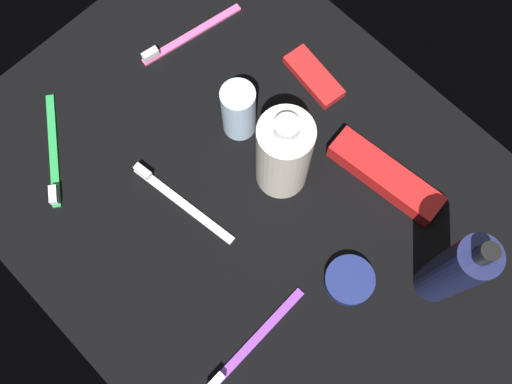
{
  "coord_description": "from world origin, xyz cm",
  "views": [
    {
      "loc": [
        -17.7,
        17.45,
        82.1
      ],
      "look_at": [
        0.0,
        0.0,
        3.0
      ],
      "focal_mm": 41.51,
      "sensor_mm": 36.0,
      "label": 1
    }
  ],
  "objects_px": {
    "snack_bar_red": "(314,77)",
    "lotion_bottle": "(455,271)",
    "toothbrush_green": "(53,156)",
    "toothbrush_purple": "(250,345)",
    "bodywash_bottle": "(283,154)",
    "toothpaste_box_red": "(385,176)",
    "toothbrush_white": "(177,199)",
    "toothbrush_pink": "(186,37)",
    "deodorant_stick": "(239,111)",
    "cream_tin_left": "(349,280)"
  },
  "relations": [
    {
      "from": "bodywash_bottle",
      "to": "deodorant_stick",
      "type": "xyz_separation_m",
      "value": [
        0.1,
        -0.01,
        -0.03
      ]
    },
    {
      "from": "toothbrush_green",
      "to": "snack_bar_red",
      "type": "relative_size",
      "value": 1.48
    },
    {
      "from": "toothbrush_white",
      "to": "lotion_bottle",
      "type": "bearing_deg",
      "value": -153.07
    },
    {
      "from": "snack_bar_red",
      "to": "lotion_bottle",
      "type": "bearing_deg",
      "value": 169.3
    },
    {
      "from": "toothbrush_pink",
      "to": "cream_tin_left",
      "type": "bearing_deg",
      "value": 167.27
    },
    {
      "from": "toothbrush_white",
      "to": "toothpaste_box_red",
      "type": "bearing_deg",
      "value": -128.64
    },
    {
      "from": "deodorant_stick",
      "to": "toothbrush_pink",
      "type": "bearing_deg",
      "value": -14.7
    },
    {
      "from": "toothbrush_green",
      "to": "cream_tin_left",
      "type": "distance_m",
      "value": 0.47
    },
    {
      "from": "lotion_bottle",
      "to": "snack_bar_red",
      "type": "xyz_separation_m",
      "value": [
        0.33,
        -0.11,
        -0.09
      ]
    },
    {
      "from": "toothbrush_white",
      "to": "cream_tin_left",
      "type": "bearing_deg",
      "value": -160.58
    },
    {
      "from": "deodorant_stick",
      "to": "toothbrush_purple",
      "type": "relative_size",
      "value": 0.58
    },
    {
      "from": "toothbrush_pink",
      "to": "snack_bar_red",
      "type": "relative_size",
      "value": 1.72
    },
    {
      "from": "snack_bar_red",
      "to": "bodywash_bottle",
      "type": "bearing_deg",
      "value": 124.02
    },
    {
      "from": "toothbrush_pink",
      "to": "toothbrush_purple",
      "type": "bearing_deg",
      "value": 147.7
    },
    {
      "from": "toothbrush_green",
      "to": "toothbrush_purple",
      "type": "relative_size",
      "value": 0.85
    },
    {
      "from": "toothbrush_green",
      "to": "toothpaste_box_red",
      "type": "relative_size",
      "value": 0.87
    },
    {
      "from": "cream_tin_left",
      "to": "toothbrush_green",
      "type": "bearing_deg",
      "value": 22.11
    },
    {
      "from": "toothbrush_pink",
      "to": "cream_tin_left",
      "type": "relative_size",
      "value": 2.6
    },
    {
      "from": "bodywash_bottle",
      "to": "cream_tin_left",
      "type": "xyz_separation_m",
      "value": [
        -0.18,
        0.05,
        -0.07
      ]
    },
    {
      "from": "bodywash_bottle",
      "to": "snack_bar_red",
      "type": "height_order",
      "value": "bodywash_bottle"
    },
    {
      "from": "bodywash_bottle",
      "to": "cream_tin_left",
      "type": "height_order",
      "value": "bodywash_bottle"
    },
    {
      "from": "toothbrush_pink",
      "to": "deodorant_stick",
      "type": "bearing_deg",
      "value": 165.3
    },
    {
      "from": "bodywash_bottle",
      "to": "toothbrush_white",
      "type": "xyz_separation_m",
      "value": [
        0.08,
        0.13,
        -0.08
      ]
    },
    {
      "from": "lotion_bottle",
      "to": "toothbrush_pink",
      "type": "distance_m",
      "value": 0.53
    },
    {
      "from": "toothbrush_green",
      "to": "snack_bar_red",
      "type": "distance_m",
      "value": 0.41
    },
    {
      "from": "toothbrush_green",
      "to": "toothbrush_white",
      "type": "xyz_separation_m",
      "value": [
        -0.18,
        -0.09,
        0.0
      ]
    },
    {
      "from": "toothbrush_purple",
      "to": "toothbrush_pink",
      "type": "height_order",
      "value": "same"
    },
    {
      "from": "bodywash_bottle",
      "to": "toothbrush_green",
      "type": "bearing_deg",
      "value": 41.0
    },
    {
      "from": "lotion_bottle",
      "to": "cream_tin_left",
      "type": "height_order",
      "value": "lotion_bottle"
    },
    {
      "from": "deodorant_stick",
      "to": "lotion_bottle",
      "type": "bearing_deg",
      "value": -175.9
    },
    {
      "from": "toothbrush_purple",
      "to": "snack_bar_red",
      "type": "relative_size",
      "value": 1.73
    },
    {
      "from": "bodywash_bottle",
      "to": "snack_bar_red",
      "type": "relative_size",
      "value": 1.74
    },
    {
      "from": "toothbrush_green",
      "to": "toothbrush_white",
      "type": "height_order",
      "value": "same"
    },
    {
      "from": "toothbrush_pink",
      "to": "toothbrush_white",
      "type": "bearing_deg",
      "value": 134.85
    },
    {
      "from": "toothbrush_pink",
      "to": "snack_bar_red",
      "type": "xyz_separation_m",
      "value": [
        -0.19,
        -0.09,
        0.0
      ]
    },
    {
      "from": "toothbrush_purple",
      "to": "toothbrush_white",
      "type": "xyz_separation_m",
      "value": [
        0.22,
        -0.07,
        0.0
      ]
    },
    {
      "from": "bodywash_bottle",
      "to": "toothbrush_pink",
      "type": "bearing_deg",
      "value": -11.75
    },
    {
      "from": "bodywash_bottle",
      "to": "snack_bar_red",
      "type": "xyz_separation_m",
      "value": [
        0.07,
        -0.15,
        -0.07
      ]
    },
    {
      "from": "bodywash_bottle",
      "to": "toothbrush_white",
      "type": "relative_size",
      "value": 1.01
    },
    {
      "from": "deodorant_stick",
      "to": "snack_bar_red",
      "type": "distance_m",
      "value": 0.15
    },
    {
      "from": "toothbrush_purple",
      "to": "lotion_bottle",
      "type": "bearing_deg",
      "value": -116.07
    },
    {
      "from": "toothbrush_green",
      "to": "toothpaste_box_red",
      "type": "height_order",
      "value": "toothpaste_box_red"
    },
    {
      "from": "lotion_bottle",
      "to": "toothbrush_green",
      "type": "distance_m",
      "value": 0.58
    },
    {
      "from": "bodywash_bottle",
      "to": "deodorant_stick",
      "type": "distance_m",
      "value": 0.1
    },
    {
      "from": "lotion_bottle",
      "to": "bodywash_bottle",
      "type": "height_order",
      "value": "lotion_bottle"
    },
    {
      "from": "toothbrush_green",
      "to": "toothbrush_white",
      "type": "relative_size",
      "value": 0.85
    },
    {
      "from": "toothbrush_green",
      "to": "toothbrush_white",
      "type": "distance_m",
      "value": 0.2
    },
    {
      "from": "snack_bar_red",
      "to": "cream_tin_left",
      "type": "xyz_separation_m",
      "value": [
        -0.25,
        0.19,
        0.0
      ]
    },
    {
      "from": "toothbrush_green",
      "to": "toothbrush_purple",
      "type": "bearing_deg",
      "value": -177.51
    },
    {
      "from": "lotion_bottle",
      "to": "cream_tin_left",
      "type": "distance_m",
      "value": 0.15
    }
  ]
}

